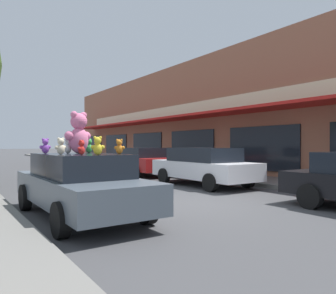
{
  "coord_description": "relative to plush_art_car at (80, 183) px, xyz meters",
  "views": [
    {
      "loc": [
        -5.3,
        -6.84,
        1.56
      ],
      "look_at": [
        0.08,
        1.14,
        1.49
      ],
      "focal_mm": 35.0,
      "sensor_mm": 36.0,
      "label": 1
    }
  ],
  "objects": [
    {
      "name": "teddy_bear_red",
      "position": [
        -0.23,
        -0.75,
        0.78
      ],
      "size": [
        0.2,
        0.19,
        0.29
      ],
      "rotation": [
        0.0,
        0.0,
        3.89
      ],
      "color": "red",
      "rests_on": "plush_art_car"
    },
    {
      "name": "parked_car_far_right",
      "position": [
        5.7,
        7.71,
        0.04
      ],
      "size": [
        1.95,
        4.51,
        1.4
      ],
      "color": "maroon",
      "rests_on": "ground_plane"
    },
    {
      "name": "sidewalk_far",
      "position": [
        8.23,
        -0.09,
        -0.64
      ],
      "size": [
        2.45,
        90.0,
        0.17
      ],
      "color": "slate",
      "rests_on": "ground_plane"
    },
    {
      "name": "teddy_bear_green",
      "position": [
        0.5,
        0.8,
        0.81
      ],
      "size": [
        0.25,
        0.23,
        0.36
      ],
      "rotation": [
        0.0,
        0.0,
        3.81
      ],
      "color": "green",
      "rests_on": "plush_art_car"
    },
    {
      "name": "plush_art_car",
      "position": [
        0.0,
        0.0,
        0.0
      ],
      "size": [
        1.91,
        4.6,
        1.36
      ],
      "rotation": [
        0.0,
        0.0,
        0.01
      ],
      "color": "#4C5660",
      "rests_on": "ground_plane"
    },
    {
      "name": "teddy_bear_yellow",
      "position": [
        -0.0,
        -1.02,
        0.81
      ],
      "size": [
        0.27,
        0.21,
        0.36
      ],
      "rotation": [
        0.0,
        0.0,
        2.67
      ],
      "color": "yellow",
      "rests_on": "plush_art_car"
    },
    {
      "name": "teddy_bear_cream",
      "position": [
        -0.48,
        -0.23,
        0.8
      ],
      "size": [
        0.26,
        0.18,
        0.34
      ],
      "rotation": [
        0.0,
        0.0,
        3.45
      ],
      "color": "beige",
      "rests_on": "plush_art_car"
    },
    {
      "name": "teddy_bear_brown",
      "position": [
        0.25,
        -0.29,
        0.75
      ],
      "size": [
        0.18,
        0.14,
        0.24
      ],
      "rotation": [
        0.0,
        0.0,
        3.6
      ],
      "color": "olive",
      "rests_on": "plush_art_car"
    },
    {
      "name": "teddy_bear_white",
      "position": [
        -0.12,
        0.48,
        0.79
      ],
      "size": [
        0.25,
        0.17,
        0.33
      ],
      "rotation": [
        0.0,
        0.0,
        3.44
      ],
      "color": "white",
      "rests_on": "plush_art_car"
    },
    {
      "name": "teddy_bear_purple",
      "position": [
        -0.55,
        0.71,
        0.8
      ],
      "size": [
        0.26,
        0.16,
        0.35
      ],
      "rotation": [
        0.0,
        0.0,
        3.24
      ],
      "color": "purple",
      "rests_on": "plush_art_car"
    },
    {
      "name": "teddy_bear_orange",
      "position": [
        0.64,
        -0.62,
        0.79
      ],
      "size": [
        0.22,
        0.22,
        0.32
      ],
      "rotation": [
        0.0,
        0.0,
        2.37
      ],
      "color": "orange",
      "rests_on": "plush_art_car"
    },
    {
      "name": "ground_plane",
      "position": [
        2.93,
        -0.09,
        -0.72
      ],
      "size": [
        260.0,
        260.0,
        0.0
      ],
      "primitive_type": "plane",
      "color": "#424244"
    },
    {
      "name": "teddy_bear_giant",
      "position": [
        0.1,
        0.37,
        1.09
      ],
      "size": [
        0.72,
        0.52,
        0.95
      ],
      "rotation": [
        0.0,
        0.0,
        3.5
      ],
      "color": "pink",
      "rests_on": "plush_art_car"
    },
    {
      "name": "storefront_row",
      "position": [
        17.13,
        8.13,
        2.54
      ],
      "size": [
        17.08,
        36.14,
        6.54
      ],
      "color": "#9E6047",
      "rests_on": "ground_plane"
    },
    {
      "name": "parked_car_far_center",
      "position": [
        5.7,
        2.63,
        0.04
      ],
      "size": [
        1.97,
        4.5,
        1.44
      ],
      "color": "silver",
      "rests_on": "ground_plane"
    }
  ]
}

